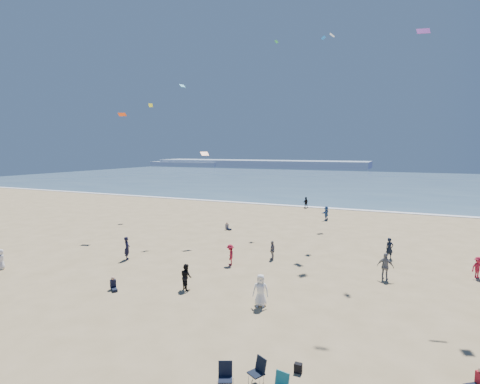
% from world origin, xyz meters
% --- Properties ---
extents(ground, '(220.00, 220.00, 0.00)m').
position_xyz_m(ground, '(0.00, 0.00, 0.00)').
color(ground, tan).
rests_on(ground, ground).
extents(ocean, '(220.00, 100.00, 0.06)m').
position_xyz_m(ocean, '(0.00, 95.00, 0.03)').
color(ocean, '#476B84').
rests_on(ocean, ground).
extents(surf_line, '(220.00, 1.20, 0.08)m').
position_xyz_m(surf_line, '(0.00, 45.00, 0.04)').
color(surf_line, white).
rests_on(surf_line, ground).
extents(headland_far, '(110.00, 20.00, 3.20)m').
position_xyz_m(headland_far, '(-60.00, 170.00, 1.60)').
color(headland_far, '#7A8EA8').
rests_on(headland_far, ground).
extents(headland_near, '(40.00, 14.00, 2.00)m').
position_xyz_m(headland_near, '(-100.00, 165.00, 1.00)').
color(headland_near, '#7A8EA8').
rests_on(headland_near, ground).
extents(standing_flyers, '(36.85, 52.74, 1.89)m').
position_xyz_m(standing_flyers, '(4.95, 14.35, 0.85)').
color(standing_flyers, white).
rests_on(standing_flyers, ground).
extents(seated_group, '(21.79, 31.82, 0.84)m').
position_xyz_m(seated_group, '(1.59, 5.01, 0.42)').
color(seated_group, silver).
rests_on(seated_group, ground).
extents(chair_cluster, '(2.75, 1.61, 1.00)m').
position_xyz_m(chair_cluster, '(5.81, 0.67, 0.50)').
color(chair_cluster, black).
rests_on(chair_cluster, ground).
extents(black_backpack, '(0.30, 0.22, 0.38)m').
position_xyz_m(black_backpack, '(6.99, 2.53, 0.19)').
color(black_backpack, black).
rests_on(black_backpack, ground).
extents(kites_aloft, '(41.64, 43.57, 25.92)m').
position_xyz_m(kites_aloft, '(10.10, 12.54, 14.19)').
color(kites_aloft, purple).
rests_on(kites_aloft, ground).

